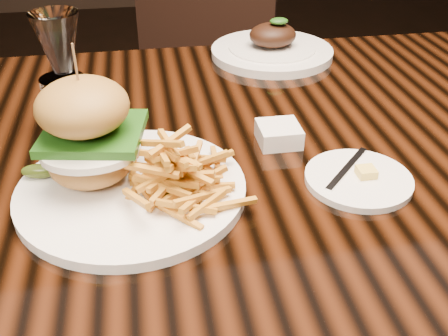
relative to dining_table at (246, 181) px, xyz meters
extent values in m
cube|color=black|center=(0.00, 0.00, 0.06)|extent=(1.60, 0.90, 0.04)
cylinder|color=white|center=(-0.18, -0.11, 0.08)|extent=(0.31, 0.31, 0.01)
ellipsoid|color=#A57835|center=(-0.23, -0.09, 0.12)|extent=(0.11, 0.11, 0.05)
ellipsoid|color=silver|center=(-0.23, -0.11, 0.15)|extent=(0.13, 0.10, 0.01)
ellipsoid|color=orange|center=(-0.21, -0.13, 0.15)|extent=(0.02, 0.02, 0.01)
cube|color=#285D17|center=(-0.23, -0.09, 0.16)|extent=(0.15, 0.14, 0.01)
ellipsoid|color=olive|center=(-0.23, -0.09, 0.20)|extent=(0.12, 0.12, 0.07)
cylinder|color=olive|center=(-0.23, -0.09, 0.24)|extent=(0.00, 0.00, 0.09)
ellipsoid|color=#2B3C10|center=(-0.31, -0.07, 0.10)|extent=(0.05, 0.03, 0.02)
ellipsoid|color=#2B3C10|center=(-0.29, -0.04, 0.10)|extent=(0.05, 0.04, 0.02)
cylinder|color=white|center=(0.13, -0.14, 0.08)|extent=(0.15, 0.15, 0.01)
cube|color=#F9D751|center=(0.14, -0.14, 0.09)|extent=(0.03, 0.03, 0.01)
cube|color=white|center=(0.12, -0.12, 0.09)|extent=(0.10, 0.10, 0.00)
cube|color=white|center=(0.05, -0.01, 0.09)|extent=(0.09, 0.09, 0.03)
cylinder|color=white|center=(-0.27, 0.08, 0.08)|extent=(0.07, 0.07, 0.00)
cylinder|color=white|center=(-0.27, 0.08, 0.13)|extent=(0.01, 0.01, 0.10)
cone|color=white|center=(-0.27, 0.08, 0.23)|extent=(0.07, 0.07, 0.09)
cylinder|color=white|center=(-0.28, 0.08, 0.12)|extent=(0.07, 0.07, 0.09)
cylinder|color=white|center=(0.13, 0.36, 0.09)|extent=(0.26, 0.26, 0.02)
cylinder|color=white|center=(0.13, 0.36, 0.09)|extent=(0.19, 0.19, 0.02)
ellipsoid|color=black|center=(0.13, 0.36, 0.12)|extent=(0.10, 0.09, 0.05)
ellipsoid|color=#285D17|center=(0.14, 0.35, 0.16)|extent=(0.04, 0.03, 0.01)
cube|color=black|center=(0.00, 0.80, -0.22)|extent=(0.59, 0.59, 0.06)
cube|color=black|center=(0.07, 1.00, 0.03)|extent=(0.45, 0.20, 0.50)
cylinder|color=black|center=(-0.24, 0.68, -0.45)|extent=(0.04, 0.04, 0.45)
cylinder|color=black|center=(0.12, 0.56, -0.45)|extent=(0.04, 0.04, 0.45)
cylinder|color=black|center=(-0.12, 1.04, -0.45)|extent=(0.04, 0.04, 0.45)
cylinder|color=black|center=(0.24, 0.92, -0.45)|extent=(0.04, 0.04, 0.45)
camera|label=1|loc=(-0.16, -0.71, 0.49)|focal=42.00mm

